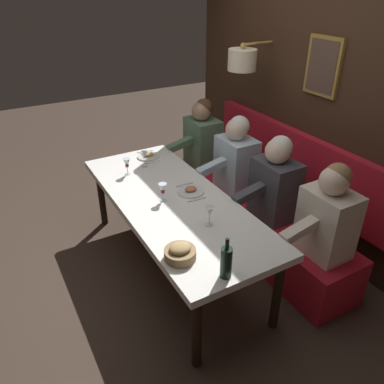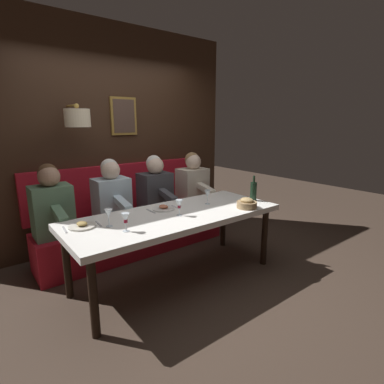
{
  "view_description": "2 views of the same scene",
  "coord_description": "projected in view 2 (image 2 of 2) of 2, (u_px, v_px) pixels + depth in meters",
  "views": [
    {
      "loc": [
        -1.24,
        -2.53,
        2.42
      ],
      "look_at": [
        0.05,
        -0.25,
        0.92
      ],
      "focal_mm": 35.56,
      "sensor_mm": 36.0,
      "label": 1
    },
    {
      "loc": [
        -2.44,
        1.68,
        1.66
      ],
      "look_at": [
        0.05,
        -0.25,
        0.92
      ],
      "focal_mm": 28.05,
      "sensor_mm": 36.0,
      "label": 2
    }
  ],
  "objects": [
    {
      "name": "dining_table",
      "position": [
        176.0,
        219.0,
        3.1
      ],
      "size": [
        0.9,
        2.24,
        0.74
      ],
      "color": "white",
      "rests_on": "ground_plane"
    },
    {
      "name": "place_setting_0",
      "position": [
        82.0,
        226.0,
        2.68
      ],
      "size": [
        0.24,
        0.32,
        0.05
      ],
      "color": "silver",
      "rests_on": "dining_table"
    },
    {
      "name": "wine_glass_2",
      "position": [
        126.0,
        219.0,
        2.56
      ],
      "size": [
        0.07,
        0.07,
        0.16
      ],
      "color": "silver",
      "rests_on": "dining_table"
    },
    {
      "name": "place_setting_1",
      "position": [
        164.0,
        208.0,
        3.22
      ],
      "size": [
        0.24,
        0.31,
        0.05
      ],
      "color": "silver",
      "rests_on": "dining_table"
    },
    {
      "name": "diner_near",
      "position": [
        155.0,
        188.0,
        3.92
      ],
      "size": [
        0.6,
        0.4,
        0.79
      ],
      "color": "#3D3D42",
      "rests_on": "banquette_bench"
    },
    {
      "name": "wine_glass_1",
      "position": [
        207.0,
        194.0,
        3.41
      ],
      "size": [
        0.07,
        0.07,
        0.16
      ],
      "color": "silver",
      "rests_on": "dining_table"
    },
    {
      "name": "diner_far",
      "position": [
        52.0,
        204.0,
        3.16
      ],
      "size": [
        0.6,
        0.4,
        0.79
      ],
      "color": "#567A5B",
      "rests_on": "banquette_bench"
    },
    {
      "name": "banquette_bench",
      "position": [
        137.0,
        235.0,
        3.89
      ],
      "size": [
        0.52,
        2.44,
        0.45
      ],
      "primitive_type": "cube",
      "color": "red",
      "rests_on": "ground_plane"
    },
    {
      "name": "wine_bottle",
      "position": [
        253.0,
        191.0,
        3.56
      ],
      "size": [
        0.08,
        0.08,
        0.3
      ],
      "color": "black",
      "rests_on": "dining_table"
    },
    {
      "name": "back_wall_panel",
      "position": [
        113.0,
        144.0,
        4.06
      ],
      "size": [
        0.59,
        3.64,
        2.9
      ],
      "color": "#382316",
      "rests_on": "ground_plane"
    },
    {
      "name": "bread_bowl",
      "position": [
        247.0,
        204.0,
        3.27
      ],
      "size": [
        0.22,
        0.22,
        0.12
      ],
      "color": "#9E7F56",
      "rests_on": "dining_table"
    },
    {
      "name": "wine_glass_0",
      "position": [
        179.0,
        204.0,
        2.99
      ],
      "size": [
        0.07,
        0.07,
        0.16
      ],
      "color": "silver",
      "rests_on": "dining_table"
    },
    {
      "name": "diner_middle",
      "position": [
        112.0,
        195.0,
        3.56
      ],
      "size": [
        0.6,
        0.4,
        0.79
      ],
      "color": "silver",
      "rests_on": "banquette_bench"
    },
    {
      "name": "diner_nearest",
      "position": [
        193.0,
        182.0,
        4.29
      ],
      "size": [
        0.6,
        0.4,
        0.79
      ],
      "color": "beige",
      "rests_on": "banquette_bench"
    },
    {
      "name": "wine_glass_3",
      "position": [
        108.0,
        214.0,
        2.68
      ],
      "size": [
        0.07,
        0.07,
        0.16
      ],
      "color": "silver",
      "rests_on": "dining_table"
    },
    {
      "name": "ground_plane",
      "position": [
        177.0,
        278.0,
        3.26
      ],
      "size": [
        12.0,
        12.0,
        0.0
      ],
      "primitive_type": "plane",
      "color": "#423328"
    }
  ]
}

